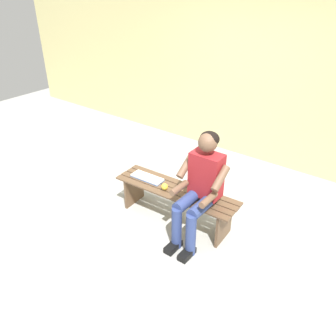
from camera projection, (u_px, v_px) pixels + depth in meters
ground_plane at (63, 235)px, 3.93m from camera, size 10.00×7.00×0.04m
brick_wall at (232, 72)px, 5.30m from camera, size 9.50×0.24×2.54m
bench_near at (176, 197)px, 3.99m from camera, size 1.52×0.46×0.43m
person_seated at (200, 186)px, 3.55m from camera, size 0.50×0.69×1.24m
apple at (165, 187)px, 3.91m from camera, size 0.08×0.08×0.08m
book_open at (147, 178)px, 4.14m from camera, size 0.42×0.18×0.02m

